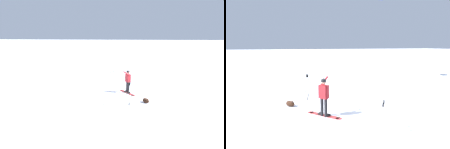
# 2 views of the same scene
# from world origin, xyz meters

# --- Properties ---
(ground_plane) EXTENTS (300.00, 300.00, 0.00)m
(ground_plane) POSITION_xyz_m (0.00, 0.00, 0.00)
(ground_plane) COLOR white
(snowboarder) EXTENTS (0.57, 0.72, 1.74)m
(snowboarder) POSITION_xyz_m (0.75, 0.57, 1.05)
(snowboarder) COLOR black
(snowboarder) RESTS_ON ground_plane
(snowboard) EXTENTS (1.24, 1.46, 0.10)m
(snowboard) POSITION_xyz_m (0.72, 0.47, 0.02)
(snowboard) COLOR #B23333
(snowboard) RESTS_ON ground_plane
(gear_bag_large) EXTENTS (0.57, 0.59, 0.27)m
(gear_bag_large) POSITION_xyz_m (2.01, -1.40, 0.14)
(gear_bag_large) COLOR black
(gear_bag_large) RESTS_ON ground_plane
(camera_tripod) EXTENTS (0.57, 0.51, 1.51)m
(camera_tripod) POSITION_xyz_m (0.95, -2.15, 1.07)
(camera_tripod) COLOR #262628
(camera_tripod) RESTS_ON ground_plane
(ski_poles) EXTENTS (0.39, 0.47, 1.16)m
(ski_poles) POSITION_xyz_m (-0.77, 2.88, 0.78)
(ski_poles) COLOR gray
(ski_poles) RESTS_ON ground_plane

